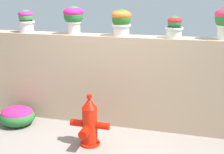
{
  "coord_description": "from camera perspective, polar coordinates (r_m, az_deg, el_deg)",
  "views": [
    {
      "loc": [
        1.16,
        -3.53,
        2.16
      ],
      "look_at": [
        -0.06,
        0.9,
        0.87
      ],
      "focal_mm": 47.65,
      "sensor_mm": 36.0,
      "label": 1
    }
  ],
  "objects": [
    {
      "name": "ground_plane",
      "position": [
        4.3,
        -2.42,
        -14.47
      ],
      "size": [
        24.0,
        24.0,
        0.0
      ],
      "primitive_type": "plane",
      "color": "gray"
    },
    {
      "name": "stone_wall",
      "position": [
        4.98,
        1.33,
        -0.71
      ],
      "size": [
        5.57,
        0.36,
        1.51
      ],
      "primitive_type": "cube",
      "color": "tan",
      "rests_on": "ground"
    },
    {
      "name": "potted_plant_1",
      "position": [
        5.45,
        -16.2,
        10.49
      ],
      "size": [
        0.3,
        0.3,
        0.39
      ],
      "color": "silver",
      "rests_on": "stone_wall"
    },
    {
      "name": "potted_plant_2",
      "position": [
        5.03,
        -7.42,
        11.42
      ],
      "size": [
        0.33,
        0.33,
        0.46
      ],
      "color": "beige",
      "rests_on": "stone_wall"
    },
    {
      "name": "potted_plant_3",
      "position": [
        4.76,
        1.8,
        10.82
      ],
      "size": [
        0.31,
        0.31,
        0.42
      ],
      "color": "beige",
      "rests_on": "stone_wall"
    },
    {
      "name": "potted_plant_4",
      "position": [
        4.63,
        11.89,
        9.53
      ],
      "size": [
        0.27,
        0.27,
        0.33
      ],
      "color": "beige",
      "rests_on": "stone_wall"
    },
    {
      "name": "fire_hydrant",
      "position": [
        4.38,
        -4.33,
        -8.86
      ],
      "size": [
        0.59,
        0.46,
        0.78
      ],
      "color": "red",
      "rests_on": "ground"
    },
    {
      "name": "flower_bush_left",
      "position": [
        5.33,
        -17.73,
        -7.02
      ],
      "size": [
        0.61,
        0.55,
        0.33
      ],
      "color": "#25632B",
      "rests_on": "ground"
    }
  ]
}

